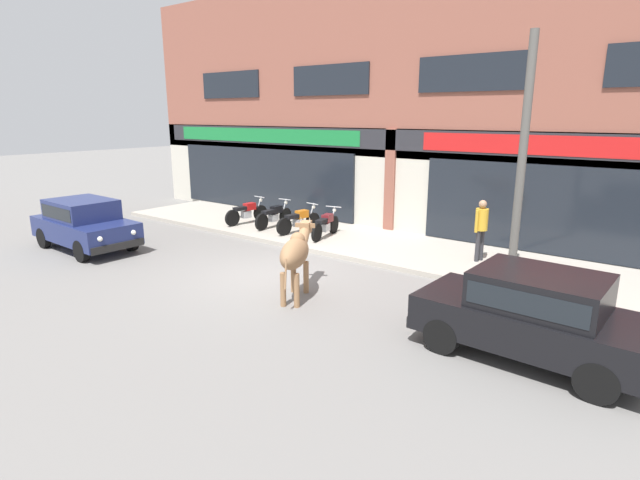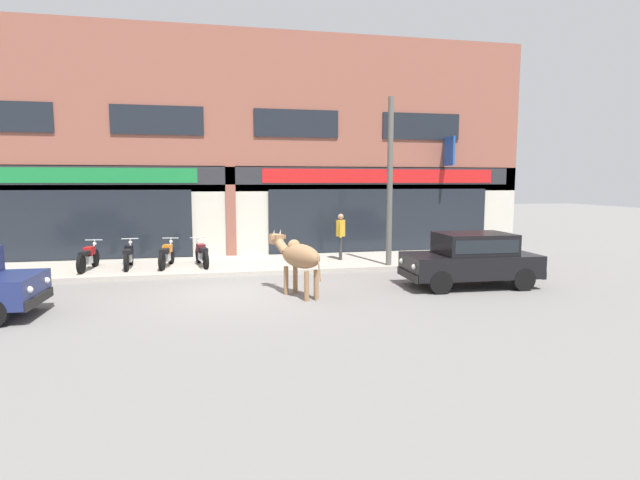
{
  "view_description": "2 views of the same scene",
  "coord_description": "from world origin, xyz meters",
  "px_view_note": "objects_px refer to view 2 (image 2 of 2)",
  "views": [
    {
      "loc": [
        8.01,
        -8.48,
        3.85
      ],
      "look_at": [
        0.74,
        1.0,
        0.82
      ],
      "focal_mm": 28.0,
      "sensor_mm": 36.0,
      "label": 1
    },
    {
      "loc": [
        -0.53,
        -12.77,
        2.83
      ],
      "look_at": [
        2.35,
        1.0,
        1.19
      ],
      "focal_mm": 28.0,
      "sensor_mm": 36.0,
      "label": 2
    }
  ],
  "objects_px": {
    "motorcycle_0": "(88,258)",
    "motorcycle_3": "(202,254)",
    "car_1": "(471,257)",
    "motorcycle_2": "(167,255)",
    "motorcycle_1": "(128,256)",
    "pedestrian": "(341,231)",
    "utility_pole": "(390,182)",
    "cow": "(298,256)"
  },
  "relations": [
    {
      "from": "motorcycle_0",
      "to": "motorcycle_1",
      "type": "height_order",
      "value": "same"
    },
    {
      "from": "motorcycle_0",
      "to": "motorcycle_2",
      "type": "xyz_separation_m",
      "value": [
        2.31,
        0.07,
        0.0
      ]
    },
    {
      "from": "cow",
      "to": "car_1",
      "type": "bearing_deg",
      "value": 2.12
    },
    {
      "from": "motorcycle_3",
      "to": "utility_pole",
      "type": "height_order",
      "value": "utility_pole"
    },
    {
      "from": "motorcycle_0",
      "to": "motorcycle_3",
      "type": "relative_size",
      "value": 1.01
    },
    {
      "from": "motorcycle_0",
      "to": "utility_pole",
      "type": "height_order",
      "value": "utility_pole"
    },
    {
      "from": "motorcycle_0",
      "to": "motorcycle_3",
      "type": "distance_m",
      "value": 3.4
    },
    {
      "from": "motorcycle_3",
      "to": "utility_pole",
      "type": "distance_m",
      "value": 6.47
    },
    {
      "from": "utility_pole",
      "to": "motorcycle_0",
      "type": "bearing_deg",
      "value": 173.85
    },
    {
      "from": "car_1",
      "to": "utility_pole",
      "type": "bearing_deg",
      "value": 112.21
    },
    {
      "from": "pedestrian",
      "to": "motorcycle_0",
      "type": "bearing_deg",
      "value": -176.95
    },
    {
      "from": "car_1",
      "to": "pedestrian",
      "type": "height_order",
      "value": "pedestrian"
    },
    {
      "from": "motorcycle_0",
      "to": "motorcycle_3",
      "type": "xyz_separation_m",
      "value": [
        3.4,
        0.05,
        0.0
      ]
    },
    {
      "from": "motorcycle_3",
      "to": "car_1",
      "type": "bearing_deg",
      "value": -29.81
    },
    {
      "from": "cow",
      "to": "pedestrian",
      "type": "xyz_separation_m",
      "value": [
        2.26,
        4.69,
        0.11
      ]
    },
    {
      "from": "cow",
      "to": "utility_pole",
      "type": "xyz_separation_m",
      "value": [
        3.51,
        3.25,
        1.8
      ]
    },
    {
      "from": "motorcycle_1",
      "to": "motorcycle_3",
      "type": "relative_size",
      "value": 1.01
    },
    {
      "from": "motorcycle_2",
      "to": "motorcycle_3",
      "type": "distance_m",
      "value": 1.09
    },
    {
      "from": "cow",
      "to": "car_1",
      "type": "relative_size",
      "value": 0.54
    },
    {
      "from": "pedestrian",
      "to": "utility_pole",
      "type": "relative_size",
      "value": 0.3
    },
    {
      "from": "cow",
      "to": "pedestrian",
      "type": "distance_m",
      "value": 5.21
    },
    {
      "from": "car_1",
      "to": "motorcycle_0",
      "type": "distance_m",
      "value": 11.37
    },
    {
      "from": "motorcycle_1",
      "to": "utility_pole",
      "type": "distance_m",
      "value": 8.6
    },
    {
      "from": "utility_pole",
      "to": "motorcycle_3",
      "type": "bearing_deg",
      "value": 169.91
    },
    {
      "from": "cow",
      "to": "motorcycle_0",
      "type": "distance_m",
      "value": 7.25
    },
    {
      "from": "car_1",
      "to": "motorcycle_3",
      "type": "relative_size",
      "value": 2.05
    },
    {
      "from": "cow",
      "to": "utility_pole",
      "type": "height_order",
      "value": "utility_pole"
    },
    {
      "from": "cow",
      "to": "motorcycle_1",
      "type": "height_order",
      "value": "cow"
    },
    {
      "from": "car_1",
      "to": "motorcycle_3",
      "type": "height_order",
      "value": "car_1"
    },
    {
      "from": "pedestrian",
      "to": "motorcycle_3",
      "type": "bearing_deg",
      "value": -175.38
    },
    {
      "from": "car_1",
      "to": "motorcycle_2",
      "type": "distance_m",
      "value": 9.29
    },
    {
      "from": "motorcycle_2",
      "to": "motorcycle_3",
      "type": "height_order",
      "value": "same"
    },
    {
      "from": "cow",
      "to": "motorcycle_1",
      "type": "relative_size",
      "value": 1.09
    },
    {
      "from": "motorcycle_0",
      "to": "motorcycle_1",
      "type": "xyz_separation_m",
      "value": [
        1.15,
        0.14,
        0.0
      ]
    },
    {
      "from": "car_1",
      "to": "motorcycle_2",
      "type": "xyz_separation_m",
      "value": [
        -8.3,
        4.15,
        -0.3
      ]
    },
    {
      "from": "cow",
      "to": "pedestrian",
      "type": "relative_size",
      "value": 1.23
    },
    {
      "from": "car_1",
      "to": "utility_pole",
      "type": "relative_size",
      "value": 0.68
    },
    {
      "from": "pedestrian",
      "to": "motorcycle_2",
      "type": "bearing_deg",
      "value": -176.42
    },
    {
      "from": "motorcycle_2",
      "to": "utility_pole",
      "type": "bearing_deg",
      "value": -8.69
    },
    {
      "from": "pedestrian",
      "to": "motorcycle_1",
      "type": "bearing_deg",
      "value": -177.64
    },
    {
      "from": "cow",
      "to": "car_1",
      "type": "xyz_separation_m",
      "value": [
        4.77,
        0.18,
        -0.19
      ]
    },
    {
      "from": "car_1",
      "to": "motorcycle_3",
      "type": "bearing_deg",
      "value": 150.19
    }
  ]
}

